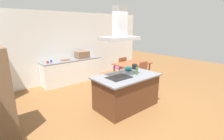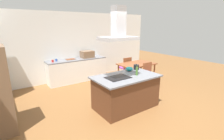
% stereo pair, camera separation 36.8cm
% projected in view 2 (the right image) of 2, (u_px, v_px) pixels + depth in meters
% --- Properties ---
extents(ground, '(16.00, 16.00, 0.00)m').
position_uv_depth(ground, '(98.00, 90.00, 5.79)').
color(ground, brown).
extents(wall_back, '(7.20, 0.10, 2.70)m').
position_uv_depth(wall_back, '(76.00, 46.00, 6.82)').
color(wall_back, white).
rests_on(wall_back, ground).
extents(kitchen_island, '(1.74, 1.03, 0.90)m').
position_uv_depth(kitchen_island, '(126.00, 92.00, 4.49)').
color(kitchen_island, '#59331E').
rests_on(kitchen_island, ground).
extents(cooktop, '(0.60, 0.44, 0.01)m').
position_uv_depth(cooktop, '(118.00, 77.00, 4.22)').
color(cooktop, black).
rests_on(cooktop, kitchen_island).
extents(tea_kettle, '(0.22, 0.17, 0.18)m').
position_uv_depth(tea_kettle, '(136.00, 67.00, 4.99)').
color(tea_kettle, black).
rests_on(tea_kettle, kitchen_island).
extents(olive_oil_bottle, '(0.06, 0.06, 0.27)m').
position_uv_depth(olive_oil_bottle, '(137.00, 71.00, 4.40)').
color(olive_oil_bottle, '#47722D').
rests_on(olive_oil_bottle, kitchen_island).
extents(mixing_bowl, '(0.22, 0.22, 0.12)m').
position_uv_depth(mixing_bowl, '(129.00, 69.00, 4.84)').
color(mixing_bowl, teal).
rests_on(mixing_bowl, kitchen_island).
extents(back_counter, '(2.35, 0.62, 0.90)m').
position_uv_depth(back_counter, '(77.00, 70.00, 6.68)').
color(back_counter, white).
rests_on(back_counter, ground).
extents(countertop_microwave, '(0.50, 0.38, 0.28)m').
position_uv_depth(countertop_microwave, '(87.00, 54.00, 6.78)').
color(countertop_microwave, brown).
rests_on(countertop_microwave, back_counter).
extents(coffee_mug_red, '(0.08, 0.08, 0.09)m').
position_uv_depth(coffee_mug_red, '(53.00, 61.00, 5.97)').
color(coffee_mug_red, red).
rests_on(coffee_mug_red, back_counter).
extents(coffee_mug_blue, '(0.08, 0.08, 0.09)m').
position_uv_depth(coffee_mug_blue, '(56.00, 60.00, 6.13)').
color(coffee_mug_blue, '#2D56B2').
rests_on(coffee_mug_blue, back_counter).
extents(cutting_board, '(0.34, 0.24, 0.02)m').
position_uv_depth(cutting_board, '(71.00, 59.00, 6.47)').
color(cutting_board, brown).
rests_on(cutting_board, back_counter).
extents(dining_table, '(1.40, 0.90, 0.75)m').
position_uv_depth(dining_table, '(137.00, 66.00, 6.49)').
color(dining_table, brown).
rests_on(dining_table, ground).
extents(chair_facing_back_wall, '(0.42, 0.42, 0.89)m').
position_uv_depth(chair_facing_back_wall, '(126.00, 66.00, 7.05)').
color(chair_facing_back_wall, purple).
rests_on(chair_facing_back_wall, ground).
extents(chair_facing_island, '(0.42, 0.42, 0.89)m').
position_uv_depth(chair_facing_island, '(149.00, 73.00, 6.00)').
color(chair_facing_island, purple).
rests_on(chair_facing_island, ground).
extents(range_hood, '(0.90, 0.55, 0.78)m').
position_uv_depth(range_hood, '(118.00, 29.00, 3.90)').
color(range_hood, '#ADADB2').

